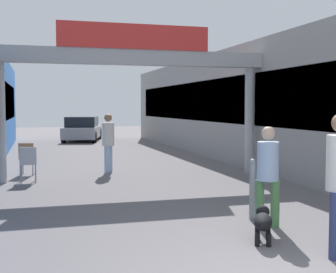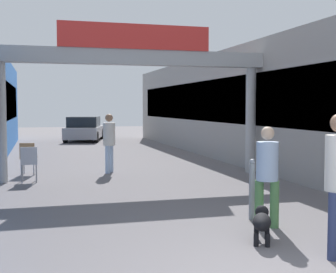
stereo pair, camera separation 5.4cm
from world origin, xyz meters
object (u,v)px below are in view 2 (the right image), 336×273
Objects in this scene: bollard_post_metal at (252,189)px; cafe_chair_aluminium_nearer at (29,161)px; parked_car_silver at (84,129)px; pedestrian_carrying_crate at (109,139)px; dog_on_leash at (262,221)px; cafe_chair_wood_farther at (28,155)px; pedestrian_companion at (267,170)px.

bollard_post_metal reaches higher than cafe_chair_aluminium_nearer.
cafe_chair_aluminium_nearer is 14.08m from parked_car_silver.
parked_car_silver is (0.46, 12.68, -0.31)m from pedestrian_carrying_crate.
cafe_chair_wood_farther is (-3.29, 7.53, 0.25)m from dog_on_leash.
cafe_chair_aluminium_nearer is at bearing -151.92° from pedestrian_carrying_crate.
cafe_chair_wood_farther is (-2.22, 0.17, -0.42)m from pedestrian_carrying_crate.
parked_car_silver is (2.63, 13.84, 0.10)m from cafe_chair_aluminium_nearer.
cafe_chair_wood_farther is (-3.73, 6.29, 0.02)m from bollard_post_metal.
parked_car_silver is at bearing 91.71° from dog_on_leash.
dog_on_leash is 20.05m from parked_car_silver.
parked_car_silver is at bearing 77.88° from cafe_chair_wood_farther.
pedestrian_companion is at bearing -86.90° from parked_car_silver.
parked_car_silver reaches higher than cafe_chair_aluminium_nearer.
pedestrian_companion is at bearing -89.07° from bollard_post_metal.
dog_on_leash is at bearing -88.29° from parked_car_silver.
pedestrian_carrying_crate is at bearing 28.08° from cafe_chair_aluminium_nearer.
dog_on_leash is 1.33m from bollard_post_metal.
bollard_post_metal is 7.31m from cafe_chair_wood_farther.
parked_car_silver is at bearing 93.16° from bollard_post_metal.
bollard_post_metal is at bearing -76.22° from pedestrian_carrying_crate.
cafe_chair_aluminium_nearer reaches higher than dog_on_leash.
cafe_chair_wood_farther is at bearing -102.12° from parked_car_silver.
pedestrian_carrying_crate is at bearing 102.82° from pedestrian_companion.
pedestrian_companion is 1.77× the size of cafe_chair_aluminium_nearer.
cafe_chair_aluminium_nearer is (-3.23, 6.21, 0.25)m from dog_on_leash.
pedestrian_companion is 19.34m from parked_car_silver.
pedestrian_carrying_crate is 1.65× the size of bollard_post_metal.
pedestrian_companion is 0.94× the size of pedestrian_carrying_crate.
dog_on_leash is 0.75× the size of cafe_chair_aluminium_nearer.
cafe_chair_aluminium_nearer is at bearing -100.77° from parked_car_silver.
pedestrian_carrying_crate is (-1.51, 6.64, 0.06)m from pedestrian_companion.
pedestrian_companion is at bearing -77.18° from pedestrian_carrying_crate.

